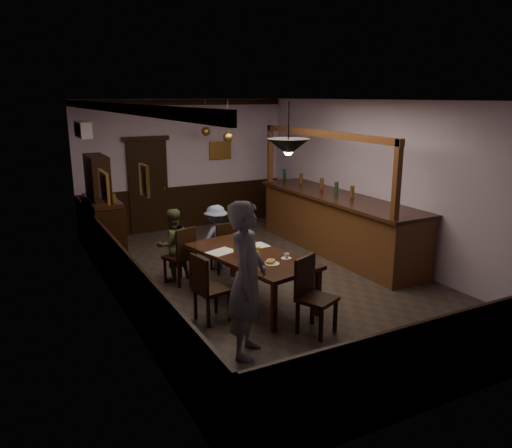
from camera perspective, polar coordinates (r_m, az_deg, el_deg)
room at (r=8.24m, az=1.28°, el=3.47°), size 5.01×8.01×3.01m
dining_table at (r=7.56m, az=-0.64°, el=-3.93°), size 1.42×2.36×0.75m
chair_far_left at (r=8.37m, az=-8.43°, el=-3.33°), size 0.55×0.55×0.98m
chair_far_right at (r=8.83m, az=-3.61°, el=-2.43°), size 0.40×0.40×0.93m
chair_near at (r=6.68m, az=6.39°, el=-7.69°), size 0.59×0.59×1.03m
chair_side at (r=6.95m, az=-5.65°, el=-7.02°), size 0.49×0.49×0.98m
person_standing at (r=5.93m, az=-1.02°, el=-6.41°), size 0.80×0.83×1.91m
person_seated_left at (r=8.57m, az=-9.51°, el=-2.34°), size 0.66×0.54×1.24m
person_seated_right at (r=9.04m, az=-4.56°, el=-1.51°), size 0.85×0.62×1.18m
newspaper_left at (r=7.65m, az=-3.97°, el=-3.19°), size 0.50×0.42×0.01m
newspaper_right at (r=7.92m, az=-0.12°, el=-2.55°), size 0.45×0.34×0.01m
napkin at (r=7.32m, az=0.00°, el=-3.99°), size 0.18×0.18×0.00m
saucer at (r=7.34m, az=3.49°, el=-3.95°), size 0.15×0.15×0.01m
coffee_cup at (r=7.32m, az=3.53°, el=-3.65°), size 0.09×0.09×0.07m
pastry_plate at (r=7.10m, az=1.81°, el=-4.57°), size 0.22×0.22×0.01m
pastry_ring_a at (r=7.09m, az=1.61°, el=-4.35°), size 0.13×0.13×0.04m
pastry_ring_b at (r=7.14m, az=1.73°, el=-4.22°), size 0.13×0.13×0.04m
soda_can at (r=7.47m, az=0.27°, el=-3.16°), size 0.07×0.07×0.12m
beer_glass at (r=7.45m, az=-2.39°, el=-2.89°), size 0.06×0.06×0.20m
water_glass at (r=7.61m, az=-0.44°, el=-2.69°), size 0.06×0.06×0.15m
pepper_mill at (r=6.79m, az=0.74°, el=-4.90°), size 0.04×0.04×0.14m
sideboard at (r=10.02m, az=-17.12°, el=0.72°), size 0.54×1.51×1.99m
bar_counter at (r=10.09m, az=9.22°, el=0.19°), size 1.01×4.35×2.44m
door_back at (r=11.61m, az=-12.20°, el=4.12°), size 0.90×0.06×2.10m
ac_unit at (r=10.12m, az=-19.18°, el=10.17°), size 0.20×0.85×0.30m
picture_left_small at (r=5.74m, az=-12.63°, el=4.89°), size 0.04×0.28×0.36m
picture_left_large at (r=8.13m, az=-16.97°, el=4.13°), size 0.04×0.62×0.48m
picture_back at (r=12.11m, az=-4.11°, el=8.42°), size 0.55×0.04×0.42m
pendant_iron at (r=6.60m, az=3.71°, el=8.75°), size 0.56×0.56×0.69m
pendant_brass_mid at (r=9.72m, az=-3.20°, el=9.89°), size 0.20×0.20×0.81m
pendant_brass_far at (r=11.30m, az=-5.77°, el=10.48°), size 0.20×0.20×0.81m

